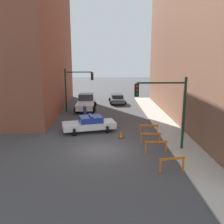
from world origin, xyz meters
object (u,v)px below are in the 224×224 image
(police_car, at_px, (90,124))
(pedestrian_crossing, at_px, (85,112))
(traffic_light_far, at_px, (75,84))
(barrier_corner, at_px, (149,128))
(traffic_cone, at_px, (121,134))
(white_truck, at_px, (86,102))
(barrier_mid, at_px, (156,145))
(barrier_back, at_px, (150,136))
(traffic_light_near, at_px, (168,103))
(parked_car_near, at_px, (117,99))
(barrier_front, at_px, (172,162))

(police_car, bearing_deg, pedestrian_crossing, -3.28)
(traffic_light_far, distance_m, barrier_corner, 12.21)
(pedestrian_crossing, relative_size, traffic_cone, 2.53)
(white_truck, bearing_deg, pedestrian_crossing, -86.88)
(police_car, bearing_deg, barrier_mid, -149.95)
(white_truck, distance_m, barrier_back, 14.07)
(barrier_mid, bearing_deg, traffic_cone, 123.78)
(pedestrian_crossing, distance_m, traffic_cone, 6.86)
(pedestrian_crossing, xyz_separation_m, barrier_mid, (5.70, -9.25, -0.24))
(pedestrian_crossing, height_order, barrier_mid, pedestrian_crossing)
(white_truck, relative_size, barrier_back, 3.39)
(traffic_light_near, relative_size, parked_car_near, 1.19)
(barrier_corner, height_order, traffic_cone, barrier_corner)
(parked_car_near, relative_size, barrier_corner, 2.75)
(traffic_light_near, height_order, pedestrian_crossing, traffic_light_near)
(parked_car_near, height_order, barrier_mid, parked_car_near)
(traffic_light_near, xyz_separation_m, pedestrian_crossing, (-6.55, 8.69, -2.67))
(traffic_cone, bearing_deg, white_truck, 108.45)
(traffic_light_far, bearing_deg, traffic_light_near, -58.17)
(barrier_mid, distance_m, barrier_back, 1.88)
(pedestrian_crossing, bearing_deg, traffic_light_near, 155.27)
(police_car, height_order, traffic_cone, police_car)
(white_truck, xyz_separation_m, barrier_corner, (6.23, -10.44, -0.29))
(barrier_mid, bearing_deg, traffic_light_near, 32.98)
(traffic_cone, bearing_deg, barrier_back, -33.93)
(white_truck, distance_m, pedestrian_crossing, 5.39)
(barrier_mid, bearing_deg, pedestrian_crossing, 121.63)
(white_truck, bearing_deg, traffic_cone, -71.69)
(barrier_back, xyz_separation_m, barrier_corner, (0.28, 2.31, 0.00))
(pedestrian_crossing, height_order, barrier_front, pedestrian_crossing)
(parked_car_near, bearing_deg, police_car, -105.97)
(traffic_cone, bearing_deg, barrier_mid, -56.22)
(police_car, height_order, white_truck, white_truck)
(barrier_corner, bearing_deg, parked_car_near, 98.11)
(traffic_light_far, relative_size, barrier_back, 3.26)
(traffic_light_far, bearing_deg, parked_car_near, 43.97)
(police_car, relative_size, white_truck, 0.93)
(police_car, bearing_deg, barrier_front, -160.22)
(traffic_cone, bearing_deg, barrier_front, -67.43)
(white_truck, xyz_separation_m, traffic_cone, (3.76, -11.28, -0.59))
(barrier_front, xyz_separation_m, traffic_cone, (-2.61, 6.27, -0.30))
(barrier_corner, bearing_deg, pedestrian_crossing, 139.53)
(barrier_back, bearing_deg, traffic_cone, 146.07)
(police_car, xyz_separation_m, barrier_front, (5.35, -8.18, -0.11))
(white_truck, bearing_deg, barrier_corner, -59.29)
(traffic_light_near, bearing_deg, police_car, 141.12)
(parked_car_near, bearing_deg, traffic_light_far, -138.75)
(pedestrian_crossing, relative_size, barrier_front, 1.05)
(barrier_mid, distance_m, barrier_corner, 4.20)
(barrier_front, height_order, barrier_mid, same)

